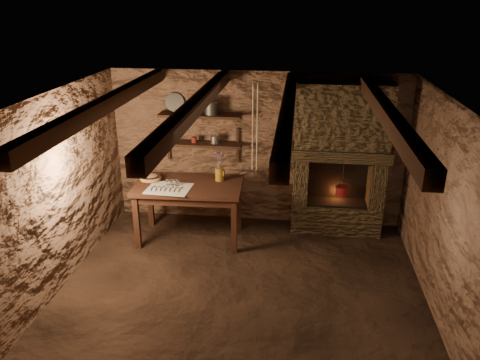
# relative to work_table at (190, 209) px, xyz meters

# --- Properties ---
(floor) EXTENTS (4.50, 4.50, 0.00)m
(floor) POSITION_rel_work_table_xyz_m (0.92, -1.22, -0.48)
(floor) COLOR black
(floor) RESTS_ON ground
(back_wall) EXTENTS (4.50, 0.04, 2.40)m
(back_wall) POSITION_rel_work_table_xyz_m (0.92, 0.78, 0.72)
(back_wall) COLOR brown
(back_wall) RESTS_ON floor
(front_wall) EXTENTS (4.50, 0.04, 2.40)m
(front_wall) POSITION_rel_work_table_xyz_m (0.92, -3.22, 0.72)
(front_wall) COLOR brown
(front_wall) RESTS_ON floor
(left_wall) EXTENTS (0.04, 4.00, 2.40)m
(left_wall) POSITION_rel_work_table_xyz_m (-1.33, -1.22, 0.72)
(left_wall) COLOR brown
(left_wall) RESTS_ON floor
(right_wall) EXTENTS (0.04, 4.00, 2.40)m
(right_wall) POSITION_rel_work_table_xyz_m (3.17, -1.22, 0.72)
(right_wall) COLOR brown
(right_wall) RESTS_ON floor
(ceiling) EXTENTS (4.50, 4.00, 0.04)m
(ceiling) POSITION_rel_work_table_xyz_m (0.92, -1.22, 1.92)
(ceiling) COLOR black
(ceiling) RESTS_ON back_wall
(beam_far_left) EXTENTS (0.14, 3.95, 0.16)m
(beam_far_left) POSITION_rel_work_table_xyz_m (-0.58, -1.22, 1.83)
(beam_far_left) COLOR black
(beam_far_left) RESTS_ON ceiling
(beam_mid_left) EXTENTS (0.14, 3.95, 0.16)m
(beam_mid_left) POSITION_rel_work_table_xyz_m (0.42, -1.22, 1.83)
(beam_mid_left) COLOR black
(beam_mid_left) RESTS_ON ceiling
(beam_mid_right) EXTENTS (0.14, 3.95, 0.16)m
(beam_mid_right) POSITION_rel_work_table_xyz_m (1.42, -1.22, 1.83)
(beam_mid_right) COLOR black
(beam_mid_right) RESTS_ON ceiling
(beam_far_right) EXTENTS (0.14, 3.95, 0.16)m
(beam_far_right) POSITION_rel_work_table_xyz_m (2.42, -1.22, 1.83)
(beam_far_right) COLOR black
(beam_far_right) RESTS_ON ceiling
(shelf_lower) EXTENTS (1.25, 0.30, 0.04)m
(shelf_lower) POSITION_rel_work_table_xyz_m (0.07, 0.62, 0.82)
(shelf_lower) COLOR black
(shelf_lower) RESTS_ON back_wall
(shelf_upper) EXTENTS (1.25, 0.30, 0.04)m
(shelf_upper) POSITION_rel_work_table_xyz_m (0.07, 0.62, 1.27)
(shelf_upper) COLOR black
(shelf_upper) RESTS_ON back_wall
(hearth) EXTENTS (1.43, 0.51, 2.30)m
(hearth) POSITION_rel_work_table_xyz_m (2.17, 0.55, 0.75)
(hearth) COLOR #3B2E1D
(hearth) RESTS_ON floor
(work_table) EXTENTS (1.58, 0.94, 0.88)m
(work_table) POSITION_rel_work_table_xyz_m (0.00, 0.00, 0.00)
(work_table) COLOR black
(work_table) RESTS_ON floor
(linen_cloth) EXTENTS (0.63, 0.52, 0.01)m
(linen_cloth) POSITION_rel_work_table_xyz_m (-0.23, -0.22, 0.41)
(linen_cloth) COLOR silver
(linen_cloth) RESTS_ON work_table
(pewter_cutlery_row) EXTENTS (0.52, 0.22, 0.01)m
(pewter_cutlery_row) POSITION_rel_work_table_xyz_m (-0.23, -0.24, 0.42)
(pewter_cutlery_row) COLOR gray
(pewter_cutlery_row) RESTS_ON linen_cloth
(drinking_glasses) EXTENTS (0.20, 0.06, 0.08)m
(drinking_glasses) POSITION_rel_work_table_xyz_m (-0.21, -0.10, 0.46)
(drinking_glasses) COLOR white
(drinking_glasses) RESTS_ON linen_cloth
(stoneware_jug) EXTENTS (0.16, 0.16, 0.45)m
(stoneware_jug) POSITION_rel_work_table_xyz_m (0.43, 0.19, 0.60)
(stoneware_jug) COLOR olive
(stoneware_jug) RESTS_ON work_table
(wooden_bowl) EXTENTS (0.35, 0.35, 0.11)m
(wooden_bowl) POSITION_rel_work_table_xyz_m (-0.58, 0.04, 0.45)
(wooden_bowl) COLOR #A17445
(wooden_bowl) RESTS_ON work_table
(iron_stockpot) EXTENTS (0.29, 0.29, 0.18)m
(iron_stockpot) POSITION_rel_work_table_xyz_m (0.25, 0.62, 1.38)
(iron_stockpot) COLOR #282624
(iron_stockpot) RESTS_ON shelf_upper
(tin_pan) EXTENTS (0.30, 0.16, 0.28)m
(tin_pan) POSITION_rel_work_table_xyz_m (-0.34, 0.72, 1.43)
(tin_pan) COLOR gray
(tin_pan) RESTS_ON shelf_upper
(small_kettle) EXTENTS (0.20, 0.17, 0.18)m
(small_kettle) POSITION_rel_work_table_xyz_m (0.29, 0.62, 0.90)
(small_kettle) COLOR gray
(small_kettle) RESTS_ON shelf_lower
(rusty_tin) EXTENTS (0.10, 0.10, 0.08)m
(rusty_tin) POSITION_rel_work_table_xyz_m (-0.03, 0.62, 0.89)
(rusty_tin) COLOR #5D1A12
(rusty_tin) RESTS_ON shelf_lower
(red_pot) EXTENTS (0.23, 0.23, 0.54)m
(red_pot) POSITION_rel_work_table_xyz_m (2.24, 0.50, 0.22)
(red_pot) COLOR maroon
(red_pot) RESTS_ON hearth
(hanging_ropes) EXTENTS (0.08, 0.08, 1.20)m
(hanging_ropes) POSITION_rel_work_table_xyz_m (0.97, -0.17, 1.32)
(hanging_ropes) COLOR beige
(hanging_ropes) RESTS_ON ceiling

